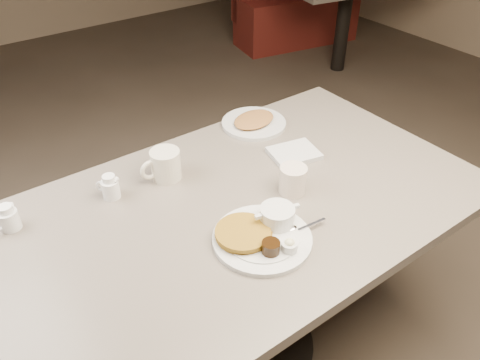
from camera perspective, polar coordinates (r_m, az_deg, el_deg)
diner_table at (r=1.58m, az=0.43°, el=-7.34°), size 1.50×0.90×0.75m
main_plate at (r=1.33m, az=2.74°, el=-6.28°), size 0.36×0.34×0.07m
coffee_mug_near at (r=1.49m, az=6.42°, el=0.15°), size 0.13×0.11×0.09m
napkin at (r=1.68m, az=6.50°, el=3.20°), size 0.19×0.16×0.02m
coffee_mug_far at (r=1.56m, az=-9.03°, el=1.80°), size 0.14×0.10×0.10m
creamer_left at (r=1.50m, az=-26.05°, el=-4.17°), size 0.08×0.06×0.08m
creamer_right at (r=1.52m, az=-15.31°, el=-0.85°), size 0.07×0.08×0.08m
hash_plate at (r=1.85m, az=1.67°, el=6.96°), size 0.30×0.30×0.04m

